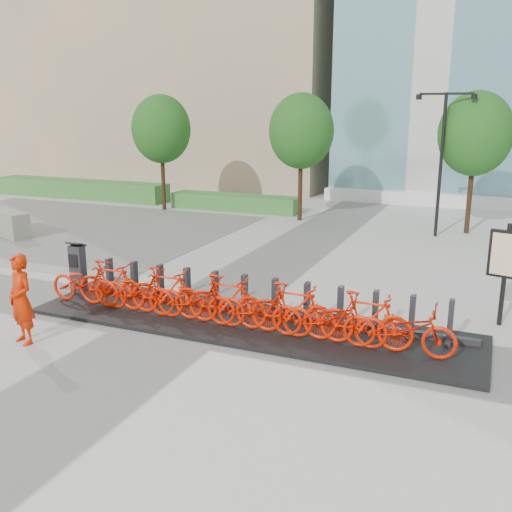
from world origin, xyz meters
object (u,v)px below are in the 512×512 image
at_px(worker_red, 21,299).
at_px(jersey_barrier, 8,223).
at_px(bike_0, 85,283).
at_px(kiosk, 78,267).
at_px(map_sign, 506,259).

height_order(worker_red, jersey_barrier, worker_red).
height_order(bike_0, worker_red, worker_red).
distance_m(kiosk, jersey_barrier, 8.21).
relative_size(bike_0, map_sign, 0.85).
bearing_deg(jersey_barrier, worker_red, -20.79).
xyz_separation_m(worker_red, jersey_barrier, (-7.92, 7.30, -0.43)).
bearing_deg(worker_red, bike_0, 115.07).
bearing_deg(kiosk, jersey_barrier, 139.77).
bearing_deg(bike_0, worker_red, -172.85).
distance_m(jersey_barrier, map_sign, 16.70).
bearing_deg(map_sign, jersey_barrier, -174.31).
bearing_deg(worker_red, jersey_barrier, 155.24).
bearing_deg(kiosk, worker_red, -77.41).
relative_size(worker_red, jersey_barrier, 0.75).
bearing_deg(map_sign, bike_0, -149.53).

